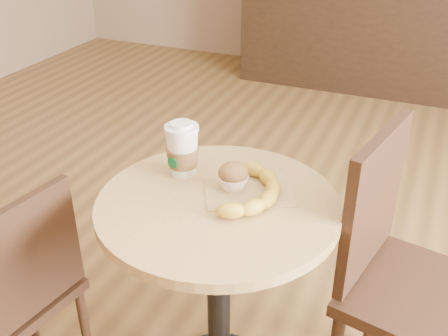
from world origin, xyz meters
name	(u,v)px	position (x,y,z in m)	size (l,w,h in m)	color
cafe_table	(219,268)	(-0.03, -0.01, 0.52)	(0.66, 0.66, 0.75)	black
chair_left	(18,292)	(-0.58, -0.25, 0.43)	(0.39, 0.39, 0.78)	black
chair_right	(403,275)	(0.47, 0.18, 0.51)	(0.48, 0.48, 0.93)	black
service_counter	(387,22)	(0.00, 3.18, 0.52)	(2.30, 0.65, 1.04)	black
kraft_bag	(249,191)	(0.03, 0.06, 0.75)	(0.24, 0.18, 0.00)	#A88751
coffee_cup	(182,151)	(-0.18, 0.08, 0.82)	(0.10, 0.10, 0.16)	white
muffin	(233,176)	(-0.02, 0.06, 0.79)	(0.09, 0.09, 0.08)	white
banana	(255,191)	(0.06, 0.03, 0.77)	(0.17, 0.30, 0.04)	gold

